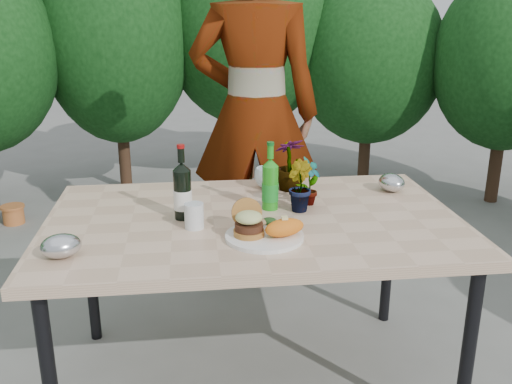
{
  "coord_description": "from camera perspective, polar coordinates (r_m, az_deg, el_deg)",
  "views": [
    {
      "loc": [
        -0.24,
        -2.06,
        1.54
      ],
      "look_at": [
        0.0,
        -0.08,
        0.88
      ],
      "focal_mm": 40.0,
      "sensor_mm": 36.0,
      "label": 1
    }
  ],
  "objects": [
    {
      "name": "grilled_veg",
      "position": [
        2.1,
        0.98,
        -2.96
      ],
      "size": [
        0.08,
        0.05,
        0.03
      ],
      "color": "olive",
      "rests_on": "dinner_plate"
    },
    {
      "name": "burger_stack",
      "position": [
        2.01,
        -0.77,
        -2.94
      ],
      "size": [
        0.11,
        0.16,
        0.11
      ],
      "color": "#B7722D",
      "rests_on": "dinner_plate"
    },
    {
      "name": "person",
      "position": [
        3.12,
        -0.1,
        7.85
      ],
      "size": [
        0.77,
        0.57,
        1.94
      ],
      "primitive_type": "imported",
      "rotation": [
        0.0,
        0.0,
        2.98
      ],
      "color": "#8D6546",
      "rests_on": "ground"
    },
    {
      "name": "seedling_left",
      "position": [
        2.34,
        5.38,
        1.05
      ],
      "size": [
        0.13,
        0.12,
        0.2
      ],
      "primitive_type": "imported",
      "rotation": [
        0.0,
        0.0,
        0.7
      ],
      "color": "#235D20",
      "rests_on": "patio_table"
    },
    {
      "name": "patio_table",
      "position": [
        2.24,
        -0.24,
        -3.91
      ],
      "size": [
        1.6,
        1.0,
        0.75
      ],
      "color": "#CDA888",
      "rests_on": "ground"
    },
    {
      "name": "plastic_cup",
      "position": [
        2.11,
        -6.21,
        -2.39
      ],
      "size": [
        0.07,
        0.07,
        0.09
      ],
      "primitive_type": "cylinder",
      "color": "silver",
      "rests_on": "patio_table"
    },
    {
      "name": "foil_packet_right",
      "position": [
        2.59,
        13.4,
        0.93
      ],
      "size": [
        0.13,
        0.15,
        0.08
      ],
      "primitive_type": "ellipsoid",
      "rotation": [
        0.0,
        0.0,
        1.77
      ],
      "color": "silver",
      "rests_on": "patio_table"
    },
    {
      "name": "shrub_hedge",
      "position": [
        3.9,
        -6.11,
        12.71
      ],
      "size": [
        6.87,
        5.1,
        2.17
      ],
      "color": "#382316",
      "rests_on": "ground"
    },
    {
      "name": "sparkling_water",
      "position": [
        2.28,
        1.43,
        0.72
      ],
      "size": [
        0.07,
        0.07,
        0.28
      ],
      "rotation": [
        0.0,
        0.0,
        -0.24
      ],
      "color": "#1F901A",
      "rests_on": "patio_table"
    },
    {
      "name": "foil_packet_left",
      "position": [
        1.97,
        -18.92,
        -5.12
      ],
      "size": [
        0.16,
        0.14,
        0.08
      ],
      "primitive_type": "ellipsoid",
      "rotation": [
        0.0,
        0.0,
        0.3
      ],
      "color": "silver",
      "rests_on": "patio_table"
    },
    {
      "name": "wine_bottle",
      "position": [
        2.19,
        -7.36,
        0.02
      ],
      "size": [
        0.07,
        0.07,
        0.29
      ],
      "rotation": [
        0.0,
        0.0,
        -0.14
      ],
      "color": "black",
      "rests_on": "patio_table"
    },
    {
      "name": "sweet_potato",
      "position": [
        2.0,
        2.86,
        -3.57
      ],
      "size": [
        0.17,
        0.12,
        0.06
      ],
      "primitive_type": "ellipsoid",
      "rotation": [
        0.0,
        0.0,
        0.35
      ],
      "color": "orange",
      "rests_on": "dinner_plate"
    },
    {
      "name": "terracotta_pot",
      "position": [
        4.55,
        -23.1,
        -2.05
      ],
      "size": [
        0.17,
        0.17,
        0.14
      ],
      "color": "#C36932",
      "rests_on": "ground"
    },
    {
      "name": "seedling_right",
      "position": [
        2.52,
        3.45,
        2.78
      ],
      "size": [
        0.16,
        0.16,
        0.23
      ],
      "primitive_type": "imported",
      "rotation": [
        0.0,
        0.0,
        3.45
      ],
      "color": "#2B5A1E",
      "rests_on": "patio_table"
    },
    {
      "name": "ground",
      "position": [
        2.58,
        -0.22,
        -18.28
      ],
      "size": [
        80.0,
        80.0,
        0.0
      ],
      "primitive_type": "plane",
      "color": "slate",
      "rests_on": "ground"
    },
    {
      "name": "seedling_mid",
      "position": [
        2.27,
        4.29,
        0.6
      ],
      "size": [
        0.12,
        0.13,
        0.2
      ],
      "primitive_type": "imported",
      "rotation": [
        0.0,
        0.0,
        1.87
      ],
      "color": "#26541D",
      "rests_on": "patio_table"
    },
    {
      "name": "dinner_plate",
      "position": [
        2.02,
        0.85,
        -4.46
      ],
      "size": [
        0.28,
        0.28,
        0.01
      ],
      "primitive_type": "cylinder",
      "color": "white",
      "rests_on": "patio_table"
    },
    {
      "name": "blue_bowl",
      "position": [
        2.56,
        1.19,
        1.43
      ],
      "size": [
        0.13,
        0.13,
        0.09
      ],
      "primitive_type": "imported",
      "rotation": [
        0.0,
        0.0,
        -0.14
      ],
      "color": "silver",
      "rests_on": "patio_table"
    }
  ]
}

